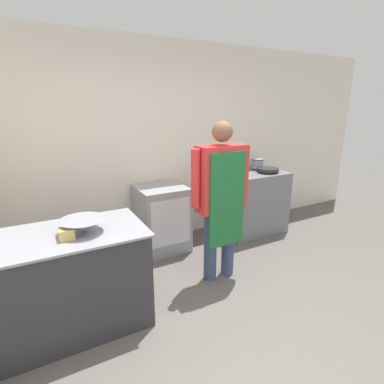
{
  "coord_description": "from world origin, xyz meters",
  "views": [
    {
      "loc": [
        -1.45,
        -1.59,
        1.87
      ],
      "look_at": [
        0.07,
        1.2,
        0.95
      ],
      "focal_mm": 28.0,
      "sensor_mm": 36.0,
      "label": 1
    }
  ],
  "objects_px": {
    "sauce_pot": "(257,163)",
    "saute_pan": "(268,170)",
    "plastic_tub": "(66,234)",
    "mixing_bowl": "(83,226)",
    "stock_pot": "(236,164)",
    "fridge_unit": "(162,218)",
    "person_cook": "(221,192)",
    "stove": "(251,202)"
  },
  "relations": [
    {
      "from": "sauce_pot",
      "to": "saute_pan",
      "type": "bearing_deg",
      "value": -90.0
    },
    {
      "from": "stove",
      "to": "saute_pan",
      "type": "relative_size",
      "value": 3.02
    },
    {
      "from": "stove",
      "to": "sauce_pot",
      "type": "distance_m",
      "value": 0.6
    },
    {
      "from": "stove",
      "to": "plastic_tub",
      "type": "height_order",
      "value": "plastic_tub"
    },
    {
      "from": "plastic_tub",
      "to": "stock_pot",
      "type": "relative_size",
      "value": 0.46
    },
    {
      "from": "stove",
      "to": "stock_pot",
      "type": "height_order",
      "value": "stock_pot"
    },
    {
      "from": "fridge_unit",
      "to": "sauce_pot",
      "type": "relative_size",
      "value": 4.69
    },
    {
      "from": "sauce_pot",
      "to": "fridge_unit",
      "type": "bearing_deg",
      "value": -178.37
    },
    {
      "from": "plastic_tub",
      "to": "stove",
      "type": "bearing_deg",
      "value": 21.11
    },
    {
      "from": "mixing_bowl",
      "to": "saute_pan",
      "type": "height_order",
      "value": "saute_pan"
    },
    {
      "from": "person_cook",
      "to": "stove",
      "type": "bearing_deg",
      "value": 37.43
    },
    {
      "from": "fridge_unit",
      "to": "person_cook",
      "type": "distance_m",
      "value": 1.14
    },
    {
      "from": "person_cook",
      "to": "stock_pot",
      "type": "distance_m",
      "value": 1.37
    },
    {
      "from": "saute_pan",
      "to": "sauce_pot",
      "type": "height_order",
      "value": "sauce_pot"
    },
    {
      "from": "person_cook",
      "to": "plastic_tub",
      "type": "distance_m",
      "value": 1.56
    },
    {
      "from": "saute_pan",
      "to": "sauce_pot",
      "type": "relative_size",
      "value": 1.71
    },
    {
      "from": "fridge_unit",
      "to": "mixing_bowl",
      "type": "bearing_deg",
      "value": -137.3
    },
    {
      "from": "plastic_tub",
      "to": "saute_pan",
      "type": "relative_size",
      "value": 0.36
    },
    {
      "from": "stock_pot",
      "to": "sauce_pot",
      "type": "xyz_separation_m",
      "value": [
        0.4,
        0.0,
        -0.02
      ]
    },
    {
      "from": "mixing_bowl",
      "to": "sauce_pot",
      "type": "bearing_deg",
      "value": 21.53
    },
    {
      "from": "mixing_bowl",
      "to": "saute_pan",
      "type": "xyz_separation_m",
      "value": [
        2.74,
        0.84,
        0.04
      ]
    },
    {
      "from": "person_cook",
      "to": "mixing_bowl",
      "type": "xyz_separation_m",
      "value": [
        -1.41,
        -0.08,
        -0.07
      ]
    },
    {
      "from": "fridge_unit",
      "to": "plastic_tub",
      "type": "bearing_deg",
      "value": -138.49
    },
    {
      "from": "fridge_unit",
      "to": "plastic_tub",
      "type": "relative_size",
      "value": 7.71
    },
    {
      "from": "saute_pan",
      "to": "sauce_pot",
      "type": "xyz_separation_m",
      "value": [
        0.0,
        0.24,
        0.06
      ]
    },
    {
      "from": "stove",
      "to": "saute_pan",
      "type": "xyz_separation_m",
      "value": [
        0.19,
        -0.12,
        0.5
      ]
    },
    {
      "from": "person_cook",
      "to": "mixing_bowl",
      "type": "distance_m",
      "value": 1.41
    },
    {
      "from": "stock_pot",
      "to": "mixing_bowl",
      "type": "bearing_deg",
      "value": -155.17
    },
    {
      "from": "saute_pan",
      "to": "fridge_unit",
      "type": "bearing_deg",
      "value": 173.1
    },
    {
      "from": "fridge_unit",
      "to": "plastic_tub",
      "type": "xyz_separation_m",
      "value": [
        -1.26,
        -1.12,
        0.48
      ]
    },
    {
      "from": "stove",
      "to": "sauce_pot",
      "type": "bearing_deg",
      "value": 32.72
    },
    {
      "from": "fridge_unit",
      "to": "saute_pan",
      "type": "distance_m",
      "value": 1.72
    },
    {
      "from": "person_cook",
      "to": "saute_pan",
      "type": "height_order",
      "value": "person_cook"
    },
    {
      "from": "fridge_unit",
      "to": "sauce_pot",
      "type": "xyz_separation_m",
      "value": [
        1.62,
        0.05,
        0.59
      ]
    },
    {
      "from": "plastic_tub",
      "to": "sauce_pot",
      "type": "height_order",
      "value": "sauce_pot"
    },
    {
      "from": "fridge_unit",
      "to": "plastic_tub",
      "type": "distance_m",
      "value": 1.75
    },
    {
      "from": "stove",
      "to": "stock_pot",
      "type": "xyz_separation_m",
      "value": [
        -0.21,
        0.12,
        0.58
      ]
    },
    {
      "from": "sauce_pot",
      "to": "stock_pot",
      "type": "bearing_deg",
      "value": -180.0
    },
    {
      "from": "stove",
      "to": "person_cook",
      "type": "bearing_deg",
      "value": -142.57
    },
    {
      "from": "person_cook",
      "to": "sauce_pot",
      "type": "xyz_separation_m",
      "value": [
        1.34,
        1.0,
        0.03
      ]
    },
    {
      "from": "mixing_bowl",
      "to": "stock_pot",
      "type": "relative_size",
      "value": 1.54
    },
    {
      "from": "stove",
      "to": "plastic_tub",
      "type": "xyz_separation_m",
      "value": [
        -2.69,
        -1.04,
        0.45
      ]
    }
  ]
}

